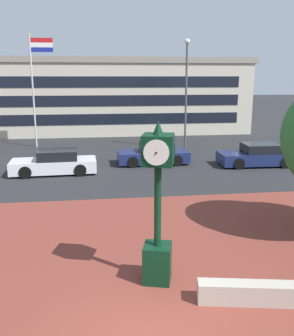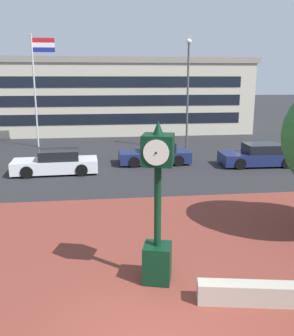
# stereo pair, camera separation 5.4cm
# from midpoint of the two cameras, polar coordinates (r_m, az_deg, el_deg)

# --- Properties ---
(plaza_brick_paving) EXTENTS (44.00, 13.13, 0.01)m
(plaza_brick_paving) POSITION_cam_midpoint_polar(r_m,az_deg,el_deg) (10.24, -1.49, -16.02)
(plaza_brick_paving) COLOR brown
(plaza_brick_paving) RESTS_ON ground
(planter_wall) EXTENTS (3.22, 0.98, 0.50)m
(planter_wall) POSITION_cam_midpoint_polar(r_m,az_deg,el_deg) (9.49, 17.61, -17.59)
(planter_wall) COLOR #ADA393
(planter_wall) RESTS_ON ground
(street_clock) EXTENTS (0.89, 0.91, 4.09)m
(street_clock) POSITION_cam_midpoint_polar(r_m,az_deg,el_deg) (9.27, 1.45, -6.30)
(street_clock) COLOR black
(street_clock) RESTS_ON ground
(car_street_near) EXTENTS (4.22, 1.99, 1.28)m
(car_street_near) POSITION_cam_midpoint_polar(r_m,az_deg,el_deg) (22.58, 0.94, 2.09)
(car_street_near) COLOR navy
(car_street_near) RESTS_ON ground
(car_street_mid) EXTENTS (4.45, 2.08, 1.28)m
(car_street_mid) POSITION_cam_midpoint_polar(r_m,az_deg,el_deg) (23.05, 16.25, 1.79)
(car_street_mid) COLOR navy
(car_street_mid) RESTS_ON ground
(car_street_far) EXTENTS (4.53, 1.99, 1.28)m
(car_street_far) POSITION_cam_midpoint_polar(r_m,az_deg,el_deg) (20.84, -13.78, 0.73)
(car_street_far) COLOR silver
(car_street_far) RESTS_ON ground
(flagpole_primary) EXTENTS (1.65, 0.14, 7.99)m
(flagpole_primary) POSITION_cam_midpoint_polar(r_m,az_deg,el_deg) (28.82, -16.57, 12.44)
(flagpole_primary) COLOR silver
(flagpole_primary) RESTS_ON ground
(civic_building) EXTENTS (28.65, 12.09, 6.70)m
(civic_building) POSITION_cam_midpoint_polar(r_m,az_deg,el_deg) (38.47, -8.09, 10.90)
(civic_building) COLOR beige
(civic_building) RESTS_ON ground
(street_lamp_post) EXTENTS (0.36, 0.36, 7.54)m
(street_lamp_post) POSITION_cam_midpoint_polar(r_m,az_deg,el_deg) (26.64, 5.88, 12.37)
(street_lamp_post) COLOR #4C4C51
(street_lamp_post) RESTS_ON ground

